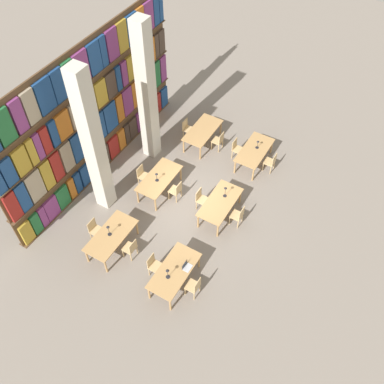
{
  "coord_description": "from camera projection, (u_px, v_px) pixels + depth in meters",
  "views": [
    {
      "loc": [
        -8.81,
        -5.29,
        12.84
      ],
      "look_at": [
        0.0,
        -0.12,
        0.68
      ],
      "focal_mm": 40.0,
      "sensor_mm": 36.0,
      "label": 1
    }
  ],
  "objects": [
    {
      "name": "ground_plane",
      "position": [
        189.0,
        202.0,
        16.44
      ],
      "size": [
        40.0,
        40.0,
        0.0
      ],
      "primitive_type": "plane",
      "color": "gray"
    },
    {
      "name": "bookshelf_bank",
      "position": [
        95.0,
        113.0,
        15.7
      ],
      "size": [
        9.46,
        0.35,
        5.5
      ],
      "color": "brown",
      "rests_on": "ground_plane"
    },
    {
      "name": "pillar_left",
      "position": [
        93.0,
        145.0,
        14.17
      ],
      "size": [
        0.55,
        0.55,
        6.0
      ],
      "color": "beige",
      "rests_on": "ground_plane"
    },
    {
      "name": "pillar_center",
      "position": [
        147.0,
        94.0,
        15.91
      ],
      "size": [
        0.55,
        0.55,
        6.0
      ],
      "color": "beige",
      "rests_on": "ground_plane"
    },
    {
      "name": "reading_table_0",
      "position": [
        174.0,
        271.0,
        13.74
      ],
      "size": [
        1.97,
        0.96,
        0.75
      ],
      "color": "tan",
      "rests_on": "ground_plane"
    },
    {
      "name": "chair_0",
      "position": [
        194.0,
        286.0,
        13.61
      ],
      "size": [
        0.42,
        0.4,
        0.89
      ],
      "color": "tan",
      "rests_on": "ground_plane"
    },
    {
      "name": "chair_1",
      "position": [
        154.0,
        265.0,
        14.11
      ],
      "size": [
        0.42,
        0.4,
        0.89
      ],
      "rotation": [
        0.0,
        0.0,
        3.14
      ],
      "color": "tan",
      "rests_on": "ground_plane"
    },
    {
      "name": "desk_lamp_0",
      "position": [
        168.0,
        272.0,
        13.28
      ],
      "size": [
        0.14,
        0.14,
        0.46
      ],
      "color": "#232328",
      "rests_on": "reading_table_0"
    },
    {
      "name": "laptop",
      "position": [
        187.0,
        267.0,
        13.72
      ],
      "size": [
        0.32,
        0.22,
        0.21
      ],
      "color": "silver",
      "rests_on": "reading_table_0"
    },
    {
      "name": "reading_table_1",
      "position": [
        220.0,
        203.0,
        15.55
      ],
      "size": [
        1.97,
        0.96,
        0.75
      ],
      "color": "tan",
      "rests_on": "ground_plane"
    },
    {
      "name": "chair_2",
      "position": [
        238.0,
        215.0,
        15.42
      ],
      "size": [
        0.42,
        0.4,
        0.89
      ],
      "color": "tan",
      "rests_on": "ground_plane"
    },
    {
      "name": "chair_3",
      "position": [
        201.0,
        199.0,
        15.92
      ],
      "size": [
        0.42,
        0.4,
        0.89
      ],
      "rotation": [
        0.0,
        0.0,
        3.14
      ],
      "color": "tan",
      "rests_on": "ground_plane"
    },
    {
      "name": "desk_lamp_1",
      "position": [
        225.0,
        190.0,
        15.4
      ],
      "size": [
        0.14,
        0.14,
        0.5
      ],
      "color": "#232328",
      "rests_on": "reading_table_1"
    },
    {
      "name": "reading_table_2",
      "position": [
        254.0,
        151.0,
        17.28
      ],
      "size": [
        1.97,
        0.96,
        0.75
      ],
      "color": "tan",
      "rests_on": "ground_plane"
    },
    {
      "name": "chair_4",
      "position": [
        271.0,
        162.0,
        17.16
      ],
      "size": [
        0.42,
        0.4,
        0.89
      ],
      "color": "tan",
      "rests_on": "ground_plane"
    },
    {
      "name": "chair_5",
      "position": [
        237.0,
        148.0,
        17.65
      ],
      "size": [
        0.42,
        0.4,
        0.89
      ],
      "rotation": [
        0.0,
        0.0,
        3.14
      ],
      "color": "tan",
      "rests_on": "ground_plane"
    },
    {
      "name": "desk_lamp_2",
      "position": [
        258.0,
        143.0,
        17.09
      ],
      "size": [
        0.14,
        0.14,
        0.39
      ],
      "color": "#232328",
      "rests_on": "reading_table_2"
    },
    {
      "name": "reading_table_3",
      "position": [
        111.0,
        236.0,
        14.61
      ],
      "size": [
        1.97,
        0.96,
        0.75
      ],
      "color": "tan",
      "rests_on": "ground_plane"
    },
    {
      "name": "chair_6",
      "position": [
        131.0,
        248.0,
        14.53
      ],
      "size": [
        0.42,
        0.4,
        0.89
      ],
      "color": "tan",
      "rests_on": "ground_plane"
    },
    {
      "name": "chair_7",
      "position": [
        95.0,
        229.0,
        15.03
      ],
      "size": [
        0.42,
        0.4,
        0.89
      ],
      "rotation": [
        0.0,
        0.0,
        3.14
      ],
      "color": "tan",
      "rests_on": "ground_plane"
    },
    {
      "name": "desk_lamp_3",
      "position": [
        108.0,
        229.0,
        14.32
      ],
      "size": [
        0.14,
        0.14,
        0.49
      ],
      "color": "#232328",
      "rests_on": "reading_table_3"
    },
    {
      "name": "reading_table_4",
      "position": [
        159.0,
        179.0,
        16.3
      ],
      "size": [
        1.97,
        0.96,
        0.75
      ],
      "color": "tan",
      "rests_on": "ground_plane"
    },
    {
      "name": "chair_8",
      "position": [
        176.0,
        190.0,
        16.19
      ],
      "size": [
        0.42,
        0.4,
        0.89
      ],
      "color": "tan",
      "rests_on": "ground_plane"
    },
    {
      "name": "chair_9",
      "position": [
        143.0,
        175.0,
        16.69
      ],
      "size": [
        0.42,
        0.4,
        0.89
      ],
      "rotation": [
        0.0,
        0.0,
        3.14
      ],
      "color": "tan",
      "rests_on": "ground_plane"
    },
    {
      "name": "desk_lamp_4",
      "position": [
        157.0,
        175.0,
        15.94
      ],
      "size": [
        0.14,
        0.14,
        0.42
      ],
      "color": "#232328",
      "rests_on": "reading_table_4"
    },
    {
      "name": "reading_table_5",
      "position": [
        203.0,
        131.0,
        18.05
      ],
      "size": [
        1.97,
        0.96,
        0.75
      ],
      "color": "tan",
      "rests_on": "ground_plane"
    },
    {
      "name": "chair_10",
      "position": [
        219.0,
        141.0,
        17.95
      ],
      "size": [
        0.42,
        0.4,
        0.89
      ],
      "color": "tan",
      "rests_on": "ground_plane"
    },
    {
      "name": "chair_11",
      "position": [
        187.0,
        128.0,
        18.45
      ],
      "size": [
        0.42,
        0.4,
        0.89
      ],
      "rotation": [
        0.0,
        0.0,
        3.14
      ],
      "color": "tan",
      "rests_on": "ground_plane"
    }
  ]
}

